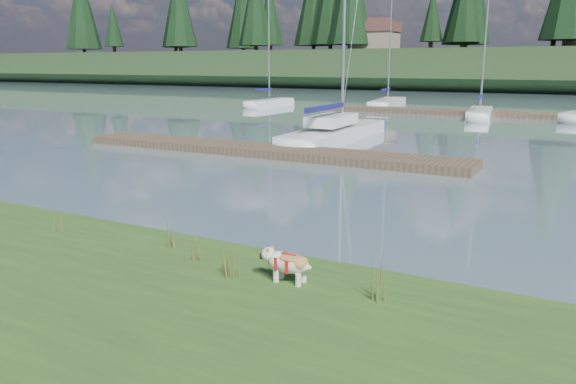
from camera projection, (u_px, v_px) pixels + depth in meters
The scene contains 20 objects.
ground at pixel (475, 115), 37.60m from camera, with size 200.00×200.00×0.00m, color #77929E.
ridge at pixel (540, 71), 73.81m from camera, with size 200.00×20.00×5.00m, color #1D3218.
bulldog at pixel (288, 262), 7.94m from camera, with size 0.77×0.35×0.46m.
sailboat_main at pixel (341, 129), 25.96m from camera, with size 2.28×9.78×13.88m.
dock_near at pixel (261, 150), 21.49m from camera, with size 16.00×2.00×0.30m, color #4C3D2C.
dock_far at pixel (507, 114), 36.63m from camera, with size 26.00×2.20×0.30m, color #4C3D2C.
sailboat_bg_0 at pixel (273, 102), 45.67m from camera, with size 1.44×6.48×9.53m.
sailboat_bg_1 at pixel (389, 102), 46.01m from camera, with size 2.91×8.80×12.83m.
sailboat_bg_2 at pixel (480, 112), 36.18m from camera, with size 2.19×6.86×10.27m.
weed_0 at pixel (169, 235), 9.48m from camera, with size 0.17×0.14×0.49m.
weed_1 at pixel (194, 249), 8.83m from camera, with size 0.17×0.14×0.46m.
weed_2 at pixel (231, 262), 8.12m from camera, with size 0.17×0.14×0.56m.
weed_3 at pixel (60, 221), 10.36m from camera, with size 0.17×0.14×0.47m.
weed_4 at pixel (227, 262), 8.33m from camera, with size 0.17×0.14×0.38m.
weed_5 at pixel (377, 279), 7.34m from camera, with size 0.17×0.14×0.66m.
mud_lip at pixel (150, 244), 10.57m from camera, with size 60.00×0.50×0.14m, color #33281C.
conifer_0 at pixel (179, 6), 92.15m from camera, with size 5.72×5.72×14.15m.
conifer_1 at pixel (270, 13), 88.86m from camera, with size 4.40×4.40×11.30m.
conifer_3 at pixel (466, 0), 75.57m from camera, with size 4.84×4.84×12.25m.
house_0 at pixel (375, 36), 80.47m from camera, with size 6.30×5.30×4.65m.
Camera 1 is at (7.12, -9.20, 3.39)m, focal length 35.00 mm.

